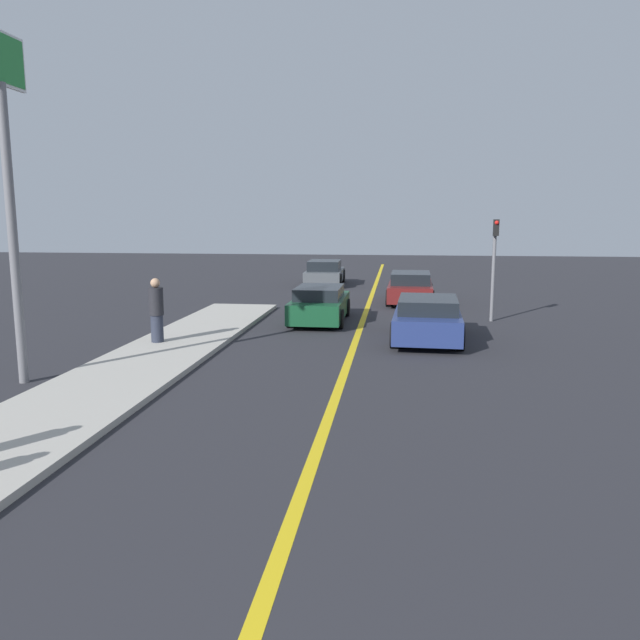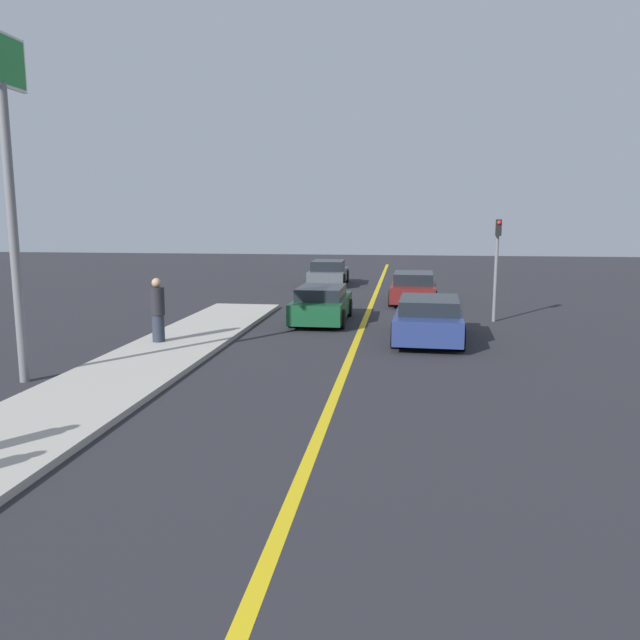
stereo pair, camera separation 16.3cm
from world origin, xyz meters
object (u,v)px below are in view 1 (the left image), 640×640
(car_near_right_lane, at_px, (427,319))
(car_parked_left_lot, at_px, (325,273))
(car_far_distant, at_px, (410,288))
(car_ahead_center, at_px, (320,304))
(traffic_light, at_px, (494,258))
(roadside_sign, at_px, (5,137))
(pedestrian_far_standing, at_px, (156,310))

(car_near_right_lane, distance_m, car_parked_left_lot, 15.48)
(car_parked_left_lot, bearing_deg, car_far_distant, -57.42)
(car_ahead_center, bearing_deg, traffic_light, 7.70)
(car_near_right_lane, bearing_deg, car_far_distant, 94.98)
(car_ahead_center, relative_size, roadside_sign, 0.58)
(car_far_distant, xyz_separation_m, traffic_light, (2.72, -4.54, 1.55))
(pedestrian_far_standing, distance_m, roadside_sign, 5.99)
(car_parked_left_lot, bearing_deg, pedestrian_far_standing, -100.85)
(car_near_right_lane, xyz_separation_m, car_ahead_center, (-3.53, 2.87, -0.03))
(car_near_right_lane, bearing_deg, roadside_sign, -144.11)
(car_parked_left_lot, distance_m, traffic_light, 13.24)
(car_parked_left_lot, xyz_separation_m, roadside_sign, (-4.18, -20.62, 4.55))
(car_near_right_lane, xyz_separation_m, roadside_sign, (-8.94, -5.89, 4.55))
(car_far_distant, bearing_deg, pedestrian_far_standing, -124.00)
(car_far_distant, relative_size, pedestrian_far_standing, 2.46)
(car_far_distant, bearing_deg, car_near_right_lane, -86.10)
(car_parked_left_lot, xyz_separation_m, pedestrian_far_standing, (-2.74, -16.57, 0.38))
(car_near_right_lane, relative_size, car_parked_left_lot, 1.00)
(pedestrian_far_standing, relative_size, roadside_sign, 0.24)
(pedestrian_far_standing, bearing_deg, car_near_right_lane, 13.77)
(car_ahead_center, height_order, car_far_distant, car_far_distant)
(car_parked_left_lot, height_order, roadside_sign, roadside_sign)
(roadside_sign, bearing_deg, car_near_right_lane, 33.39)
(traffic_light, distance_m, roadside_sign, 15.11)
(car_ahead_center, xyz_separation_m, car_parked_left_lot, (-1.23, 11.86, 0.03))
(car_far_distant, bearing_deg, car_ahead_center, -119.31)
(pedestrian_far_standing, xyz_separation_m, traffic_light, (9.87, 5.51, 1.16))
(car_near_right_lane, height_order, car_parked_left_lot, car_parked_left_lot)
(car_ahead_center, bearing_deg, car_far_distant, 59.23)
(car_near_right_lane, distance_m, car_far_distant, 8.22)
(roadside_sign, bearing_deg, traffic_light, 40.23)
(car_far_distant, height_order, car_parked_left_lot, car_parked_left_lot)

